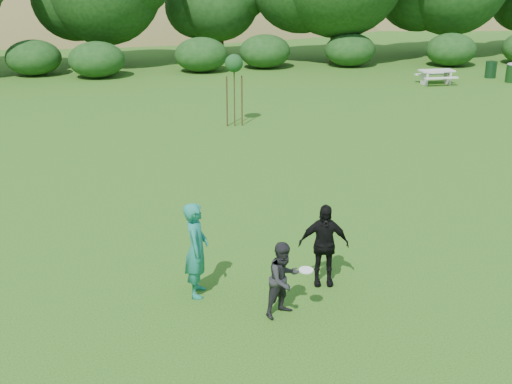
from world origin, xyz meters
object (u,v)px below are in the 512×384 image
Objects in this scene: trash_can_near at (491,70)px; player_teal at (196,250)px; trash_can_lidded at (512,72)px; picnic_table at (436,75)px; player_black at (324,245)px; player_grey at (284,279)px; sapling at (234,65)px.

player_teal is at bearing -131.56° from trash_can_near.
trash_can_near is at bearing 104.28° from trash_can_lidded.
player_teal is at bearing -126.74° from picnic_table.
picnic_table is at bearing 68.71° from player_black.
picnic_table is at bearing 28.64° from player_grey.
player_grey reaches higher than trash_can_lidded.
player_teal is 27.10m from trash_can_lidded.
picnic_table is at bearing -162.37° from trash_can_near.
player_teal reaches higher than trash_can_near.
trash_can_near is at bearing -30.27° from player_teal.
picnic_table is (-3.84, -1.22, 0.07)m from trash_can_near.
sapling reaches higher than player_grey.
trash_can_near reaches higher than picnic_table.
trash_can_lidded is at bearing -32.89° from player_teal.
sapling is (0.29, 13.23, 1.53)m from player_black.
trash_can_lidded is at bearing -3.13° from picnic_table.
trash_can_lidded reaches higher than picnic_table.
player_grey is 27.78m from trash_can_near.
sapling is at bearing 55.50° from player_grey.
trash_can_near is at bearing 62.95° from player_black.
sapling is (-15.61, -7.70, 1.97)m from trash_can_near.
player_black is at bearing 14.64° from player_grey.
player_grey reaches higher than trash_can_near.
trash_can_near is 0.32× the size of sapling.
picnic_table is 4.21m from trash_can_lidded.
trash_can_lidded is (15.98, 6.25, -1.88)m from sapling.
trash_can_near is at bearing 26.26° from sapling.
player_black is at bearing -121.46° from picnic_table.
player_teal is 0.70× the size of sapling.
player_grey reaches higher than picnic_table.
player_teal is at bearing -170.90° from player_black.
sapling is at bearing -153.74° from trash_can_near.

